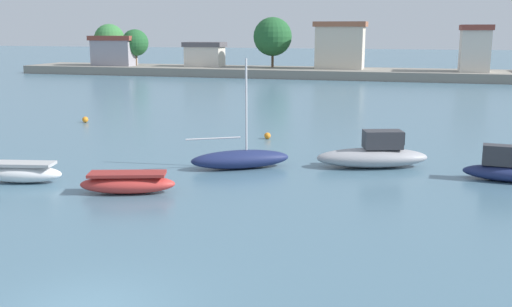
{
  "coord_description": "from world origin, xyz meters",
  "views": [
    {
      "loc": [
        7.3,
        -11.07,
        6.63
      ],
      "look_at": [
        0.13,
        15.0,
        0.86
      ],
      "focal_mm": 40.83,
      "sensor_mm": 36.0,
      "label": 1
    }
  ],
  "objects_px": {
    "mooring_buoy_0": "(85,120)",
    "mooring_buoy_1": "(267,136)",
    "moored_boat_3": "(240,159)",
    "moored_boat_4": "(374,155)",
    "moored_boat_2": "(128,183)",
    "moored_boat_5": "(505,169)",
    "moored_boat_1": "(22,173)"
  },
  "relations": [
    {
      "from": "mooring_buoy_1",
      "to": "moored_boat_2",
      "type": "bearing_deg",
      "value": -100.85
    },
    {
      "from": "moored_boat_4",
      "to": "moored_boat_5",
      "type": "bearing_deg",
      "value": -29.12
    },
    {
      "from": "moored_boat_1",
      "to": "mooring_buoy_0",
      "type": "relative_size",
      "value": 8.64
    },
    {
      "from": "moored_boat_5",
      "to": "mooring_buoy_1",
      "type": "relative_size",
      "value": 9.57
    },
    {
      "from": "moored_boat_2",
      "to": "moored_boat_1",
      "type": "bearing_deg",
      "value": 159.04
    },
    {
      "from": "moored_boat_5",
      "to": "mooring_buoy_0",
      "type": "relative_size",
      "value": 8.79
    },
    {
      "from": "mooring_buoy_1",
      "to": "mooring_buoy_0",
      "type": "bearing_deg",
      "value": 169.1
    },
    {
      "from": "moored_boat_4",
      "to": "moored_boat_5",
      "type": "height_order",
      "value": "moored_boat_4"
    },
    {
      "from": "moored_boat_3",
      "to": "moored_boat_5",
      "type": "distance_m",
      "value": 12.12
    },
    {
      "from": "moored_boat_5",
      "to": "mooring_buoy_1",
      "type": "height_order",
      "value": "moored_boat_5"
    },
    {
      "from": "moored_boat_1",
      "to": "moored_boat_4",
      "type": "xyz_separation_m",
      "value": [
        14.79,
        7.1,
        0.18
      ]
    },
    {
      "from": "moored_boat_3",
      "to": "mooring_buoy_0",
      "type": "relative_size",
      "value": 12.22
    },
    {
      "from": "moored_boat_4",
      "to": "mooring_buoy_1",
      "type": "bearing_deg",
      "value": 121.39
    },
    {
      "from": "moored_boat_3",
      "to": "moored_boat_4",
      "type": "relative_size",
      "value": 0.92
    },
    {
      "from": "moored_boat_2",
      "to": "moored_boat_5",
      "type": "distance_m",
      "value": 16.54
    },
    {
      "from": "moored_boat_3",
      "to": "moored_boat_5",
      "type": "xyz_separation_m",
      "value": [
        12.09,
        0.82,
        0.07
      ]
    },
    {
      "from": "moored_boat_1",
      "to": "mooring_buoy_1",
      "type": "height_order",
      "value": "moored_boat_1"
    },
    {
      "from": "moored_boat_4",
      "to": "mooring_buoy_0",
      "type": "xyz_separation_m",
      "value": [
        -21.29,
        8.69,
        -0.4
      ]
    },
    {
      "from": "moored_boat_3",
      "to": "moored_boat_4",
      "type": "xyz_separation_m",
      "value": [
        6.24,
        1.97,
        0.15
      ]
    },
    {
      "from": "mooring_buoy_0",
      "to": "mooring_buoy_1",
      "type": "height_order",
      "value": "mooring_buoy_0"
    },
    {
      "from": "moored_boat_4",
      "to": "mooring_buoy_1",
      "type": "distance_m",
      "value": 9.09
    },
    {
      "from": "mooring_buoy_0",
      "to": "moored_boat_2",
      "type": "bearing_deg",
      "value": -53.72
    },
    {
      "from": "mooring_buoy_1",
      "to": "moored_boat_3",
      "type": "bearing_deg",
      "value": -85.32
    },
    {
      "from": "moored_boat_2",
      "to": "moored_boat_3",
      "type": "bearing_deg",
      "value": 42.37
    },
    {
      "from": "mooring_buoy_0",
      "to": "moored_boat_1",
      "type": "bearing_deg",
      "value": -67.61
    },
    {
      "from": "moored_boat_4",
      "to": "moored_boat_3",
      "type": "bearing_deg",
      "value": 179.55
    },
    {
      "from": "moored_boat_2",
      "to": "moored_boat_4",
      "type": "distance_m",
      "value": 12.03
    },
    {
      "from": "moored_boat_2",
      "to": "mooring_buoy_1",
      "type": "distance_m",
      "value": 13.6
    },
    {
      "from": "moored_boat_2",
      "to": "mooring_buoy_0",
      "type": "bearing_deg",
      "value": 109.02
    },
    {
      "from": "moored_boat_2",
      "to": "moored_boat_4",
      "type": "bearing_deg",
      "value": 20.96
    },
    {
      "from": "moored_boat_4",
      "to": "moored_boat_2",
      "type": "bearing_deg",
      "value": -159.74
    },
    {
      "from": "moored_boat_2",
      "to": "moored_boat_3",
      "type": "xyz_separation_m",
      "value": [
        3.21,
        5.47,
        0.05
      ]
    }
  ]
}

